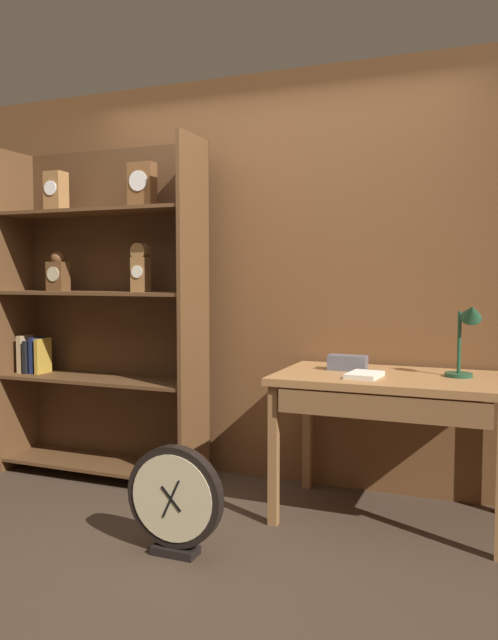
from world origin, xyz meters
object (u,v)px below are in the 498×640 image
(bookshelf, at_px, (102,313))
(round_clock_large, at_px, (175,500))
(open_repair_manual, at_px, (364,375))
(desk_lamp, at_px, (467,332))
(toolbox_small, at_px, (348,363))
(workbench, at_px, (390,393))

(bookshelf, height_order, round_clock_large, bookshelf)
(open_repair_manual, height_order, round_clock_large, open_repair_manual)
(open_repair_manual, bearing_deg, desk_lamp, 24.86)
(desk_lamp, distance_m, round_clock_large, 1.70)
(bookshelf, bearing_deg, toolbox_small, -0.02)
(open_repair_manual, distance_m, round_clock_large, 1.16)
(desk_lamp, xyz_separation_m, open_repair_manual, (-0.49, -0.17, -0.23))
(desk_lamp, height_order, toolbox_small, desk_lamp)
(desk_lamp, bearing_deg, toolbox_small, 177.37)
(open_repair_manual, xyz_separation_m, round_clock_large, (-0.75, -0.70, -0.54))
(bookshelf, distance_m, open_repair_manual, 1.81)
(bookshelf, relative_size, round_clock_large, 4.12)
(bookshelf, relative_size, toolbox_small, 10.04)
(toolbox_small, bearing_deg, workbench, -21.07)
(workbench, relative_size, toolbox_small, 5.66)
(open_repair_manual, bearing_deg, round_clock_large, -131.66)
(desk_lamp, distance_m, open_repair_manual, 0.57)
(bookshelf, bearing_deg, workbench, -3.00)
(toolbox_small, bearing_deg, round_clock_large, -124.41)
(open_repair_manual, bearing_deg, bookshelf, 179.05)
(workbench, bearing_deg, toolbox_small, 158.93)
(desk_lamp, height_order, open_repair_manual, desk_lamp)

